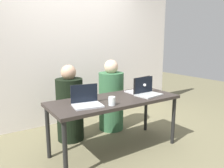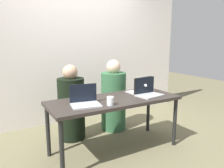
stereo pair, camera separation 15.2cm
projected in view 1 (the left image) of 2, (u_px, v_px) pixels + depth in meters
ground_plane at (115, 150)px, 2.92m from camera, size 12.00×12.00×0.00m
back_wall at (71, 56)px, 3.85m from camera, size 4.50×0.10×2.32m
desk at (115, 104)px, 2.80m from camera, size 1.69×0.67×0.71m
person_on_left at (70, 107)px, 3.16m from camera, size 0.45×0.45×1.11m
person_on_right at (111, 99)px, 3.54m from camera, size 0.44×0.44×1.14m
laptop_front_left at (86, 101)px, 2.49m from camera, size 0.36×0.29×0.23m
laptop_front_right at (146, 91)px, 2.97m from camera, size 0.37×0.30×0.24m
laptop_back_right at (140, 89)px, 3.09m from camera, size 0.31×0.28×0.24m
water_glass_left at (112, 102)px, 2.50m from camera, size 0.08×0.08×0.10m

